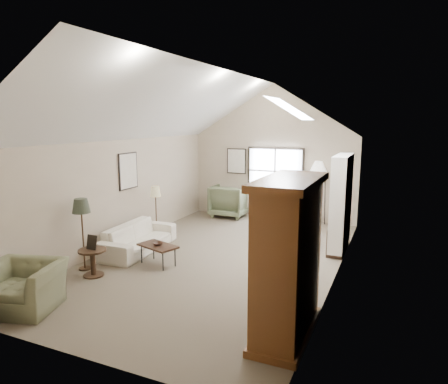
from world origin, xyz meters
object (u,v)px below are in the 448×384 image
at_px(armchair_near, 22,286).
at_px(armoire, 288,259).
at_px(side_table, 93,263).
at_px(sofa, 138,238).
at_px(side_chair, 309,203).
at_px(armchair_far, 230,201).
at_px(coffee_table, 158,255).

bearing_deg(armchair_near, armoire, -3.92).
xyz_separation_m(armoire, side_table, (-3.94, 0.58, -0.84)).
height_order(armoire, sofa, armoire).
distance_m(armchair_near, side_chair, 7.66).
relative_size(armoire, armchair_near, 1.96).
relative_size(sofa, armchair_far, 1.96).
bearing_deg(side_table, armchair_near, -93.22).
bearing_deg(coffee_table, sofa, 147.12).
bearing_deg(armchair_near, side_chair, 49.73).
relative_size(armchair_near, side_chair, 0.90).
height_order(armoire, armchair_near, armoire).
bearing_deg(coffee_table, side_chair, 64.47).
bearing_deg(sofa, armoire, -121.10).
bearing_deg(armoire, sofa, 151.71).
relative_size(coffee_table, side_table, 1.56).
height_order(armchair_near, coffee_table, armchair_near).
height_order(armoire, armchair_far, armoire).
bearing_deg(armchair_far, side_table, 81.85).
xyz_separation_m(armchair_near, side_table, (0.08, 1.50, -0.10)).
relative_size(armchair_near, side_table, 2.12).
distance_m(armchair_far, side_table, 5.55).
xyz_separation_m(armchair_far, coffee_table, (0.31, -4.51, -0.28)).
height_order(sofa, coffee_table, sofa).
height_order(armchair_near, side_table, armchair_near).
bearing_deg(side_table, armoire, -8.30).
distance_m(armoire, armchair_near, 4.20).
height_order(armchair_far, side_chair, side_chair).
xyz_separation_m(sofa, armchair_near, (0.02, -3.10, 0.06)).
bearing_deg(side_table, sofa, 93.58).
distance_m(sofa, coffee_table, 1.08).
bearing_deg(side_table, coffee_table, 51.60).
bearing_deg(coffee_table, armchair_near, -109.47).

